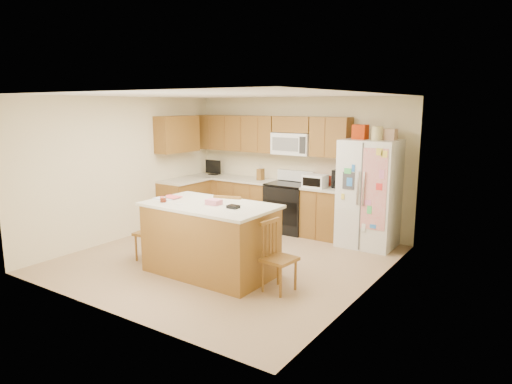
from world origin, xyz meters
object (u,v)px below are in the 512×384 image
Objects in this scene: island at (210,238)px; windsor_chair_left at (151,232)px; windsor_chair_back at (231,230)px; stove at (289,206)px; refrigerator at (369,192)px; windsor_chair_right at (278,258)px.

windsor_chair_left is at bearing -176.81° from island.
stove is at bearing 93.24° from windsor_chair_back.
refrigerator is 2.88m from island.
windsor_chair_right is (-0.28, -2.49, -0.49)m from refrigerator.
stove is at bearing 116.88° from windsor_chair_right.
island is 0.59m from windsor_chair_back.
refrigerator is 1.95× the size of windsor_chair_back.
windsor_chair_right is at bearing -63.12° from stove.
stove reaches higher than island.
island is at bearing 3.19° from windsor_chair_left.
stove is 0.55× the size of refrigerator.
island is 1.13m from windsor_chair_left.
refrigerator is 3.62m from windsor_chair_left.
windsor_chair_left is 2.25m from windsor_chair_right.
island is at bearing -119.33° from refrigerator.
island is at bearing -83.59° from windsor_chair_back.
refrigerator reaches higher than windsor_chair_back.
stove is at bearing 93.97° from island.
island is (0.18, -2.54, 0.03)m from stove.
windsor_chair_back reaches higher than windsor_chair_left.
island is 1.77× the size of windsor_chair_back.
refrigerator is 2.55m from windsor_chair_right.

